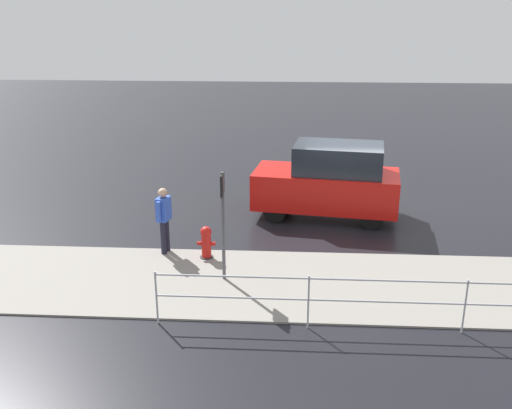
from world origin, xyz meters
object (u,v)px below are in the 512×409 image
sign_post (223,211)px  fire_hydrant (206,243)px  moving_hatchback (329,181)px  pedestrian (164,216)px

sign_post → fire_hydrant: bearing=-63.5°
moving_hatchback → sign_post: size_ratio=1.71×
moving_hatchback → pedestrian: size_ratio=2.53×
fire_hydrant → pedestrian: pedestrian is taller
moving_hatchback → fire_hydrant: size_ratio=5.12×
sign_post → moving_hatchback: bearing=-120.9°
fire_hydrant → pedestrian: 1.18m
moving_hatchback → fire_hydrant: 4.27m
fire_hydrant → sign_post: 1.67m
pedestrian → sign_post: sign_post is taller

